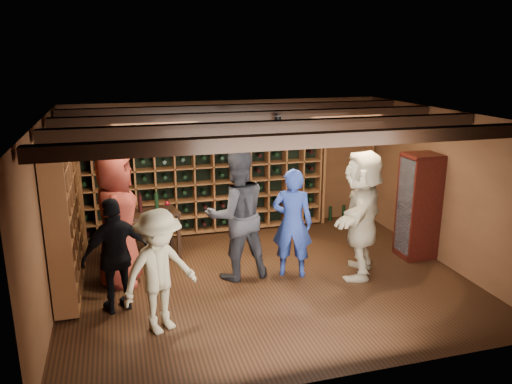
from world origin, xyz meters
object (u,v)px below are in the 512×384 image
object	(u,v)px
man_blue_shirt	(292,223)
tasting_table	(144,218)
guest_beige	(362,214)
guest_woman_black	(116,255)
guest_khaki	(159,272)
man_grey_suit	(237,215)
display_cabinet	(418,208)
guest_red_floral	(117,219)

from	to	relation	value
man_blue_shirt	tasting_table	world-z (taller)	man_blue_shirt
tasting_table	guest_beige	bearing A→B (deg)	-34.96
guest_woman_black	guest_khaki	size ratio (longest dim) A/B	0.99
man_blue_shirt	guest_woman_black	xyz separation A→B (m)	(-2.60, -0.41, -0.07)
man_blue_shirt	guest_beige	distance (m)	1.07
man_grey_suit	man_blue_shirt	bearing A→B (deg)	163.04
guest_woman_black	guest_beige	distance (m)	3.64
display_cabinet	guest_khaki	world-z (taller)	display_cabinet
display_cabinet	man_grey_suit	bearing A→B (deg)	179.16
guest_beige	tasting_table	distance (m)	3.51
man_grey_suit	tasting_table	world-z (taller)	man_grey_suit
man_grey_suit	guest_khaki	bearing A→B (deg)	39.07
guest_khaki	display_cabinet	bearing A→B (deg)	-12.25
guest_woman_black	display_cabinet	bearing A→B (deg)	167.01
guest_khaki	tasting_table	world-z (taller)	guest_khaki
guest_khaki	tasting_table	size ratio (longest dim) A/B	1.35
display_cabinet	man_grey_suit	world-z (taller)	man_grey_suit
tasting_table	guest_woman_black	bearing A→B (deg)	-115.61
man_blue_shirt	guest_woman_black	bearing A→B (deg)	32.99
man_blue_shirt	guest_khaki	size ratio (longest dim) A/B	1.08
guest_woman_black	tasting_table	bearing A→B (deg)	-124.97
guest_khaki	man_blue_shirt	bearing A→B (deg)	-0.39
guest_khaki	guest_beige	distance (m)	3.24
man_grey_suit	tasting_table	size ratio (longest dim) A/B	1.71
guest_red_floral	guest_khaki	xyz separation A→B (m)	(0.46, -1.52, -0.22)
guest_beige	guest_woman_black	bearing A→B (deg)	-54.02
man_blue_shirt	guest_woman_black	world-z (taller)	man_blue_shirt
man_blue_shirt	guest_beige	world-z (taller)	guest_beige
guest_woman_black	guest_beige	xyz separation A→B (m)	(3.63, 0.16, 0.20)
guest_red_floral	tasting_table	world-z (taller)	guest_red_floral
tasting_table	man_blue_shirt	bearing A→B (deg)	-39.63
man_grey_suit	guest_woman_black	world-z (taller)	man_grey_suit
man_blue_shirt	display_cabinet	bearing A→B (deg)	-152.95
guest_red_floral	man_blue_shirt	bearing A→B (deg)	-90.24
guest_woman_black	guest_khaki	world-z (taller)	guest_khaki
guest_woman_black	man_grey_suit	bearing A→B (deg)	178.88
display_cabinet	guest_khaki	bearing A→B (deg)	-164.55
man_blue_shirt	man_grey_suit	distance (m)	0.86
guest_khaki	tasting_table	bearing A→B (deg)	63.28
man_grey_suit	tasting_table	bearing A→B (deg)	-44.16
man_grey_suit	guest_khaki	world-z (taller)	man_grey_suit
guest_khaki	tasting_table	xyz separation A→B (m)	(-0.04, 2.31, -0.05)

